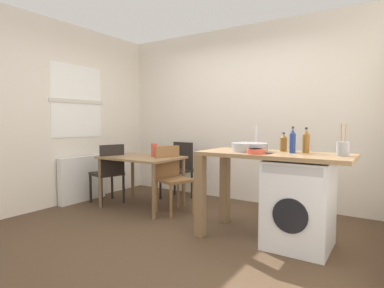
# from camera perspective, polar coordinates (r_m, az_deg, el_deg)

# --- Properties ---
(ground_plane) EXTENTS (5.46, 5.46, 0.00)m
(ground_plane) POSITION_cam_1_polar(r_m,az_deg,el_deg) (3.65, -2.93, -15.70)
(ground_plane) COLOR #4C3826
(wall_back) EXTENTS (4.60, 0.10, 2.70)m
(wall_back) POSITION_cam_1_polar(r_m,az_deg,el_deg) (4.95, 9.09, 5.37)
(wall_back) COLOR silver
(wall_back) RESTS_ON ground_plane
(wall_window_side) EXTENTS (0.12, 3.80, 2.70)m
(wall_window_side) POSITION_cam_1_polar(r_m,az_deg,el_deg) (5.01, -23.30, 5.10)
(wall_window_side) COLOR silver
(wall_window_side) RESTS_ON ground_plane
(radiator) EXTENTS (0.10, 0.80, 0.70)m
(radiator) POSITION_cam_1_polar(r_m,az_deg,el_deg) (5.15, -19.43, -6.03)
(radiator) COLOR white
(radiator) RESTS_ON ground_plane
(dining_table) EXTENTS (1.10, 0.76, 0.74)m
(dining_table) POSITION_cam_1_polar(r_m,az_deg,el_deg) (4.51, -9.22, -3.49)
(dining_table) COLOR olive
(dining_table) RESTS_ON ground_plane
(chair_person_seat) EXTENTS (0.49, 0.49, 0.90)m
(chair_person_seat) POSITION_cam_1_polar(r_m,az_deg,el_deg) (4.84, -14.96, -4.70)
(chair_person_seat) COLOR black
(chair_person_seat) RESTS_ON ground_plane
(chair_opposite) EXTENTS (0.51, 0.51, 0.90)m
(chair_opposite) POSITION_cam_1_polar(r_m,az_deg,el_deg) (4.29, -3.75, -5.68)
(chair_opposite) COLOR olive
(chair_opposite) RESTS_ON ground_plane
(chair_spare_by_wall) EXTENTS (0.42, 0.42, 0.90)m
(chair_spare_by_wall) POSITION_cam_1_polar(r_m,az_deg,el_deg) (5.07, -2.39, -4.17)
(chair_spare_by_wall) COLOR black
(chair_spare_by_wall) RESTS_ON ground_plane
(kitchen_counter) EXTENTS (1.50, 0.68, 0.92)m
(kitchen_counter) POSITION_cam_1_polar(r_m,az_deg,el_deg) (3.36, 11.28, -4.07)
(kitchen_counter) COLOR olive
(kitchen_counter) RESTS_ON ground_plane
(washing_machine) EXTENTS (0.60, 0.61, 0.86)m
(washing_machine) POSITION_cam_1_polar(r_m,az_deg,el_deg) (3.28, 19.00, -10.32)
(washing_machine) COLOR silver
(washing_machine) RESTS_ON ground_plane
(sink_basin) EXTENTS (0.38, 0.38, 0.09)m
(sink_basin) POSITION_cam_1_polar(r_m,az_deg,el_deg) (3.36, 10.51, -0.57)
(sink_basin) COLOR #9EA0A5
(sink_basin) RESTS_ON kitchen_counter
(tap) EXTENTS (0.02, 0.02, 0.28)m
(tap) POSITION_cam_1_polar(r_m,az_deg,el_deg) (3.52, 11.66, 1.17)
(tap) COLOR #B2B2B7
(tap) RESTS_ON kitchen_counter
(bottle_tall_green) EXTENTS (0.07, 0.07, 0.20)m
(bottle_tall_green) POSITION_cam_1_polar(r_m,az_deg,el_deg) (3.46, 16.44, 0.22)
(bottle_tall_green) COLOR brown
(bottle_tall_green) RESTS_ON kitchen_counter
(bottle_squat_brown) EXTENTS (0.06, 0.06, 0.27)m
(bottle_squat_brown) POSITION_cam_1_polar(r_m,az_deg,el_deg) (3.28, 17.96, 0.52)
(bottle_squat_brown) COLOR navy
(bottle_squat_brown) RESTS_ON kitchen_counter
(bottle_clear_small) EXTENTS (0.07, 0.07, 0.26)m
(bottle_clear_small) POSITION_cam_1_polar(r_m,az_deg,el_deg) (3.33, 20.17, 0.45)
(bottle_clear_small) COLOR brown
(bottle_clear_small) RESTS_ON kitchen_counter
(mixing_bowl) EXTENTS (0.18, 0.18, 0.05)m
(mixing_bowl) POSITION_cam_1_polar(r_m,az_deg,el_deg) (3.12, 11.62, -1.26)
(mixing_bowl) COLOR #D84C38
(mixing_bowl) RESTS_ON kitchen_counter
(utensil_crock) EXTENTS (0.11, 0.11, 0.30)m
(utensil_crock) POSITION_cam_1_polar(r_m,az_deg,el_deg) (3.17, 25.92, -0.73)
(utensil_crock) COLOR gray
(utensil_crock) RESTS_ON kitchen_counter
(vase) EXTENTS (0.09, 0.09, 0.19)m
(vase) POSITION_cam_1_polar(r_m,az_deg,el_deg) (4.47, -6.96, -1.08)
(vase) COLOR #D84C38
(vase) RESTS_ON dining_table
(scissors) EXTENTS (0.15, 0.06, 0.01)m
(scissors) POSITION_cam_1_polar(r_m,az_deg,el_deg) (3.19, 13.33, -1.59)
(scissors) COLOR #B2B2B7
(scissors) RESTS_ON kitchen_counter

